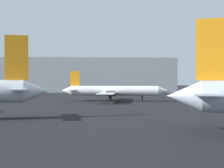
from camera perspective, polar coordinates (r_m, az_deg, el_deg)
name	(u,v)px	position (r m, az deg, el deg)	size (l,w,h in m)	color
airplane_far_left	(113,91)	(75.17, 0.25, -1.30)	(27.08, 22.32, 7.54)	white
terminal_building	(74,76)	(140.73, -7.30, 1.60)	(90.43, 27.06, 14.94)	#999EA3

